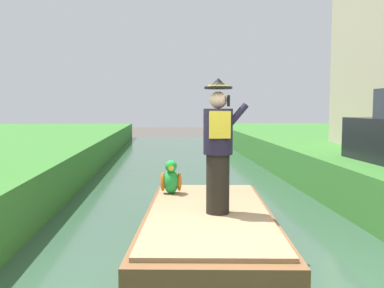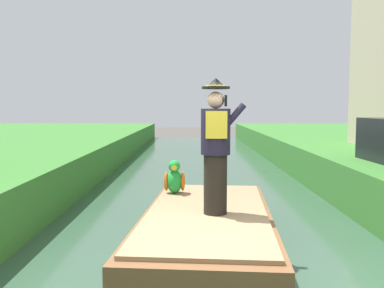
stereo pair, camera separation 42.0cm
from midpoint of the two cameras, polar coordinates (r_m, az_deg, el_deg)
The scene contains 3 objects.
boat at distance 6.20m, azimuth 0.26°, elevation -11.62°, with size 2.13×4.33×0.61m.
person_pirate at distance 5.78m, azimuth 1.47°, elevation -0.34°, with size 0.61×0.42×1.85m.
parrot_plush at distance 7.22m, azimuth -4.50°, elevation -4.73°, with size 0.36×0.35×0.57m.
Camera 1 is at (-0.64, -4.67, 2.18)m, focal length 39.78 mm.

